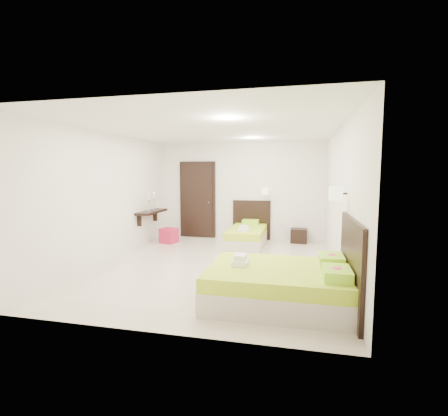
% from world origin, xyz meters
% --- Properties ---
extents(floor, '(5.50, 5.50, 0.00)m').
position_xyz_m(floor, '(0.00, 0.00, 0.00)').
color(floor, beige).
rests_on(floor, ground).
extents(bed_single, '(1.02, 1.70, 1.40)m').
position_xyz_m(bed_single, '(0.33, 1.97, 0.26)').
color(bed_single, beige).
rests_on(bed_single, ground).
extents(bed_double, '(1.92, 1.64, 1.59)m').
position_xyz_m(bed_double, '(1.37, -1.58, 0.29)').
color(bed_double, beige).
rests_on(bed_double, ground).
extents(nightstand, '(0.43, 0.38, 0.36)m').
position_xyz_m(nightstand, '(1.59, 2.54, 0.18)').
color(nightstand, black).
rests_on(nightstand, ground).
extents(ottoman, '(0.45, 0.45, 0.38)m').
position_xyz_m(ottoman, '(-1.70, 1.79, 0.19)').
color(ottoman, '#AB163A').
rests_on(ottoman, ground).
extents(door, '(1.02, 0.15, 2.14)m').
position_xyz_m(door, '(-1.20, 2.70, 1.05)').
color(door, black).
rests_on(door, ground).
extents(console_shelf, '(0.35, 1.20, 0.78)m').
position_xyz_m(console_shelf, '(-2.08, 1.60, 0.82)').
color(console_shelf, black).
rests_on(console_shelf, ground).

